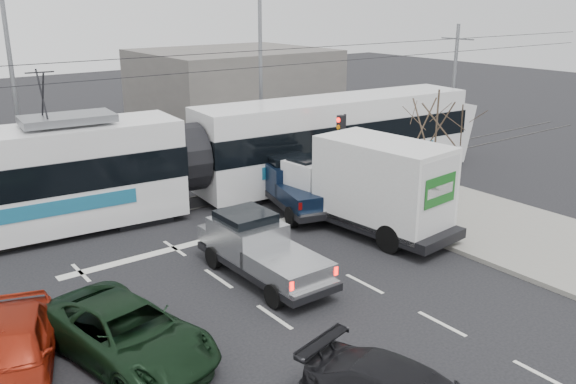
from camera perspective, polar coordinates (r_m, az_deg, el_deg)
ground at (r=18.00m, az=3.18°, el=-10.02°), size 120.00×120.00×0.00m
sidewalk_right at (r=24.28m, az=19.74°, el=-3.34°), size 6.00×60.00×0.15m
rails at (r=25.82m, az=-11.20°, el=-1.51°), size 60.00×1.60×0.03m
building_right at (r=42.88m, az=-5.16°, el=9.79°), size 12.00×10.00×5.00m
bare_tree at (r=23.59m, az=13.73°, el=6.03°), size 2.40×2.40×5.00m
traffic_signal at (r=25.71m, az=5.08°, el=5.01°), size 0.44×0.44×3.60m
street_lamp_near at (r=31.70m, az=-2.87°, el=11.81°), size 2.38×0.25×9.00m
street_lamp_far at (r=28.98m, az=-24.75°, el=9.69°), size 2.38×0.25×9.00m
catenary at (r=24.83m, az=-11.73°, el=6.95°), size 60.00×0.20×7.00m
tram at (r=25.18m, az=-9.53°, el=3.06°), size 29.09×5.46×5.91m
silver_pickup at (r=19.07m, az=-2.82°, el=-5.18°), size 1.93×5.29×1.92m
box_truck at (r=22.65m, az=7.62°, el=0.56°), size 3.11×7.26×3.53m
navy_pickup at (r=25.01m, az=0.47°, el=0.73°), size 3.08×5.38×2.14m
green_car at (r=15.46m, az=-14.86°, el=-12.61°), size 3.36×5.50×1.42m
red_car at (r=15.35m, az=-24.66°, el=-13.52°), size 3.43×5.19×1.64m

